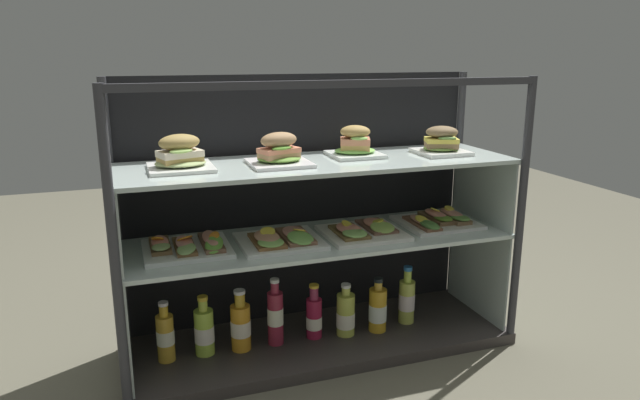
# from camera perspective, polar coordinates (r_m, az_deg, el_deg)

# --- Properties ---
(ground_plane) EXTENTS (6.00, 6.00, 0.02)m
(ground_plane) POSITION_cam_1_polar(r_m,az_deg,el_deg) (2.24, 0.00, -14.43)
(ground_plane) COLOR #5F5C4B
(ground_plane) RESTS_ON ground
(case_base_deck) EXTENTS (1.40, 0.45, 0.04)m
(case_base_deck) POSITION_cam_1_polar(r_m,az_deg,el_deg) (2.22, 0.00, -13.72)
(case_base_deck) COLOR #373230
(case_base_deck) RESTS_ON ground
(case_frame) EXTENTS (1.40, 0.45, 0.99)m
(case_frame) POSITION_cam_1_polar(r_m,az_deg,el_deg) (2.16, -1.27, 0.15)
(case_frame) COLOR #333338
(case_frame) RESTS_ON ground
(riser_lower_tier) EXTENTS (1.34, 0.39, 0.37)m
(riser_lower_tier) POSITION_cam_1_polar(r_m,az_deg,el_deg) (2.13, 0.00, -8.82)
(riser_lower_tier) COLOR silver
(riser_lower_tier) RESTS_ON case_base_deck
(shelf_lower_glass) EXTENTS (1.36, 0.41, 0.01)m
(shelf_lower_glass) POSITION_cam_1_polar(r_m,az_deg,el_deg) (2.06, 0.00, -3.90)
(shelf_lower_glass) COLOR silver
(shelf_lower_glass) RESTS_ON riser_lower_tier
(riser_upper_tier) EXTENTS (1.34, 0.39, 0.26)m
(riser_upper_tier) POSITION_cam_1_polar(r_m,az_deg,el_deg) (2.02, 0.00, -0.20)
(riser_upper_tier) COLOR silver
(riser_upper_tier) RESTS_ON shelf_lower_glass
(shelf_upper_glass) EXTENTS (1.36, 0.41, 0.01)m
(shelf_upper_glass) POSITION_cam_1_polar(r_m,az_deg,el_deg) (1.99, 0.00, 3.64)
(shelf_upper_glass) COLOR silver
(shelf_upper_glass) RESTS_ON riser_upper_tier
(plated_roll_sandwich_center) EXTENTS (0.20, 0.20, 0.11)m
(plated_roll_sandwich_center) POSITION_cam_1_polar(r_m,az_deg,el_deg) (1.90, -13.64, 4.21)
(plated_roll_sandwich_center) COLOR white
(plated_roll_sandwich_center) RESTS_ON shelf_upper_glass
(plated_roll_sandwich_far_left) EXTENTS (0.20, 0.20, 0.11)m
(plated_roll_sandwich_far_left) POSITION_cam_1_polar(r_m,az_deg,el_deg) (1.92, -4.06, 4.65)
(plated_roll_sandwich_far_left) COLOR white
(plated_roll_sandwich_far_left) RESTS_ON shelf_upper_glass
(plated_roll_sandwich_far_right) EXTENTS (0.18, 0.18, 0.11)m
(plated_roll_sandwich_far_right) POSITION_cam_1_polar(r_m,az_deg,el_deg) (2.08, 3.48, 5.45)
(plated_roll_sandwich_far_right) COLOR white
(plated_roll_sandwich_far_right) RESTS_ON shelf_upper_glass
(plated_roll_sandwich_near_right_corner) EXTENTS (0.18, 0.18, 0.10)m
(plated_roll_sandwich_near_right_corner) POSITION_cam_1_polar(r_m,az_deg,el_deg) (2.17, 11.89, 5.52)
(plated_roll_sandwich_near_right_corner) COLOR white
(plated_roll_sandwich_near_right_corner) RESTS_ON shelf_upper_glass
(open_sandwich_tray_mid_right) EXTENTS (0.28, 0.26, 0.06)m
(open_sandwich_tray_mid_right) POSITION_cam_1_polar(r_m,az_deg,el_deg) (1.96, -12.93, -4.45)
(open_sandwich_tray_mid_right) COLOR white
(open_sandwich_tray_mid_right) RESTS_ON shelf_lower_glass
(open_sandwich_tray_left_of_center) EXTENTS (0.28, 0.26, 0.06)m
(open_sandwich_tray_left_of_center) POSITION_cam_1_polar(r_m,az_deg,el_deg) (1.99, -3.87, -3.88)
(open_sandwich_tray_left_of_center) COLOR white
(open_sandwich_tray_left_of_center) RESTS_ON shelf_lower_glass
(open_sandwich_tray_near_left_corner) EXTENTS (0.28, 0.26, 0.05)m
(open_sandwich_tray_near_left_corner) POSITION_cam_1_polar(r_m,az_deg,el_deg) (2.09, 4.29, -3.03)
(open_sandwich_tray_near_left_corner) COLOR white
(open_sandwich_tray_near_left_corner) RESTS_ON shelf_lower_glass
(open_sandwich_tray_center) EXTENTS (0.28, 0.26, 0.06)m
(open_sandwich_tray_center) POSITION_cam_1_polar(r_m,az_deg,el_deg) (2.25, 11.58, -1.94)
(open_sandwich_tray_center) COLOR white
(open_sandwich_tray_center) RESTS_ON shelf_lower_glass
(juice_bottle_back_center) EXTENTS (0.06, 0.06, 0.22)m
(juice_bottle_back_center) POSITION_cam_1_polar(r_m,az_deg,el_deg) (2.08, -15.00, -12.85)
(juice_bottle_back_center) COLOR gold
(juice_bottle_back_center) RESTS_ON case_base_deck
(juice_bottle_tucked_behind) EXTENTS (0.07, 0.07, 0.22)m
(juice_bottle_tucked_behind) POSITION_cam_1_polar(r_m,az_deg,el_deg) (2.10, -11.35, -12.56)
(juice_bottle_tucked_behind) COLOR #B3D747
(juice_bottle_tucked_behind) RESTS_ON case_base_deck
(juice_bottle_front_fourth) EXTENTS (0.07, 0.07, 0.22)m
(juice_bottle_front_fourth) POSITION_cam_1_polar(r_m,az_deg,el_deg) (2.10, -7.82, -12.19)
(juice_bottle_front_fourth) COLOR orange
(juice_bottle_front_fourth) RESTS_ON case_base_deck
(juice_bottle_front_second) EXTENTS (0.06, 0.06, 0.25)m
(juice_bottle_front_second) POSITION_cam_1_polar(r_m,az_deg,el_deg) (2.12, -4.41, -11.37)
(juice_bottle_front_second) COLOR maroon
(juice_bottle_front_second) RESTS_ON case_base_deck
(juice_bottle_front_middle) EXTENTS (0.06, 0.06, 0.21)m
(juice_bottle_front_middle) POSITION_cam_1_polar(r_m,az_deg,el_deg) (2.16, -0.55, -11.51)
(juice_bottle_front_middle) COLOR #9F1D3D
(juice_bottle_front_middle) RESTS_ON case_base_deck
(juice_bottle_back_left) EXTENTS (0.07, 0.07, 0.20)m
(juice_bottle_back_left) POSITION_cam_1_polar(r_m,az_deg,el_deg) (2.19, 2.55, -11.24)
(juice_bottle_back_left) COLOR #C0CA4E
(juice_bottle_back_left) RESTS_ON case_base_deck
(juice_bottle_near_post) EXTENTS (0.07, 0.07, 0.21)m
(juice_bottle_near_post) POSITION_cam_1_polar(r_m,az_deg,el_deg) (2.22, 5.72, -10.70)
(juice_bottle_near_post) COLOR gold
(juice_bottle_near_post) RESTS_ON case_base_deck
(juice_bottle_front_right_end) EXTENTS (0.06, 0.06, 0.23)m
(juice_bottle_front_right_end) POSITION_cam_1_polar(r_m,az_deg,el_deg) (2.30, 8.57, -9.74)
(juice_bottle_front_right_end) COLOR #C1CB54
(juice_bottle_front_right_end) RESTS_ON case_base_deck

